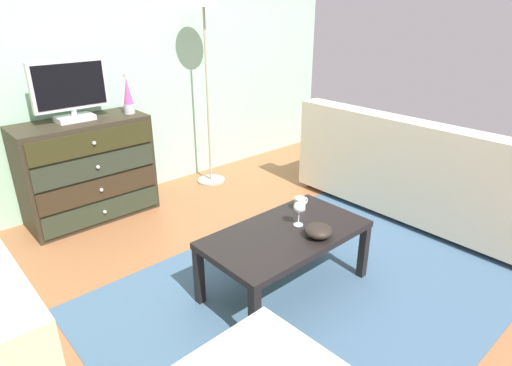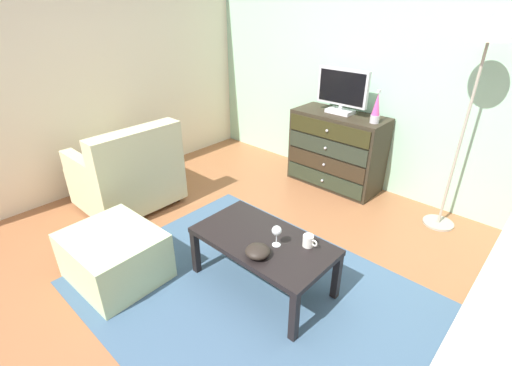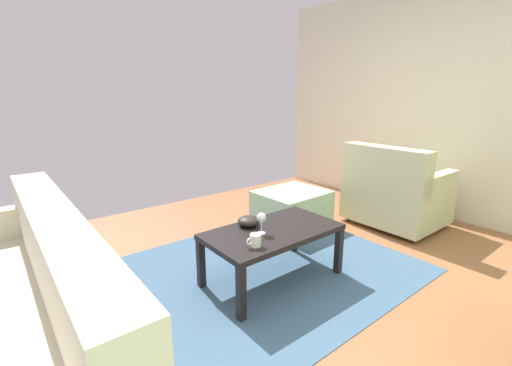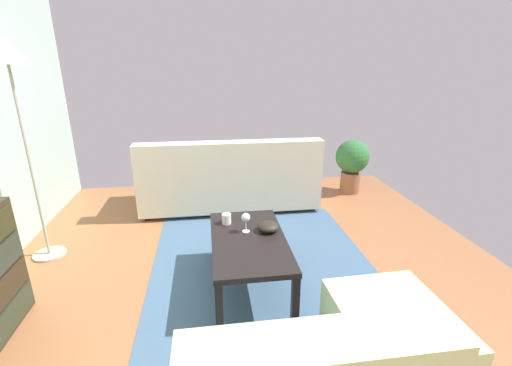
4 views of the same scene
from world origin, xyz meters
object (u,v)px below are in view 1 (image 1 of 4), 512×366
lava_lamp (128,96)px  wine_glass (299,208)px  mug (300,204)px  standing_lamp (204,17)px  tv (70,90)px  coffee_table (286,239)px  couch_large (418,174)px  dresser (87,170)px  bowl_decorative (318,231)px

lava_lamp → wine_glass: lava_lamp is taller
mug → standing_lamp: (0.43, 1.61, 1.13)m
tv → wine_glass: tv is taller
lava_lamp → wine_glass: 1.83m
coffee_table → mug: mug is taller
lava_lamp → tv: bearing=171.1°
coffee_table → standing_lamp: 2.26m
coffee_table → couch_large: bearing=1.1°
dresser → lava_lamp: bearing=-6.1°
bowl_decorative → standing_lamp: bearing=72.3°
tv → wine_glass: (0.63, -1.83, -0.55)m
mug → couch_large: couch_large is taller
lava_lamp → coffee_table: lava_lamp is taller
coffee_table → couch_large: size_ratio=0.49×
dresser → coffee_table: 1.88m
lava_lamp → wine_glass: bearing=-83.5°
tv → lava_lamp: 0.45m
wine_glass → bowl_decorative: 0.19m
dresser → bowl_decorative: 2.07m
couch_large → dresser: bearing=140.4°
wine_glass → couch_large: couch_large is taller
coffee_table → standing_lamp: standing_lamp is taller
lava_lamp → couch_large: bearing=-44.9°
coffee_table → couch_large: (1.66, 0.03, -0.03)m
mug → tv: bearing=115.5°
tv → mug: tv is taller
bowl_decorative → couch_large: couch_large is taller
coffee_table → couch_large: couch_large is taller
dresser → wine_glass: dresser is taller
lava_lamp → standing_lamp: size_ratio=0.18×
standing_lamp → dresser: bearing=177.7°
dresser → couch_large: (2.15, -1.78, -0.08)m
lava_lamp → mug: 1.74m
lava_lamp → coffee_table: 1.88m
coffee_table → tv: bearing=105.7°
wine_glass → tv: bearing=109.1°
dresser → wine_glass: size_ratio=6.50×
wine_glass → standing_lamp: bearing=71.1°
tv → mug: bearing=-64.5°
dresser → standing_lamp: 1.68m
lava_lamp → bowl_decorative: bearing=-84.5°
dresser → couch_large: bearing=-39.6°
dresser → lava_lamp: 0.70m
mug → bowl_decorative: mug is taller
tv → wine_glass: bearing=-70.9°
coffee_table → wine_glass: bearing=3.3°
tv → bowl_decorative: 2.19m
couch_large → tv: bearing=140.3°
dresser → tv: bearing=130.7°
bowl_decorative → couch_large: 1.57m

